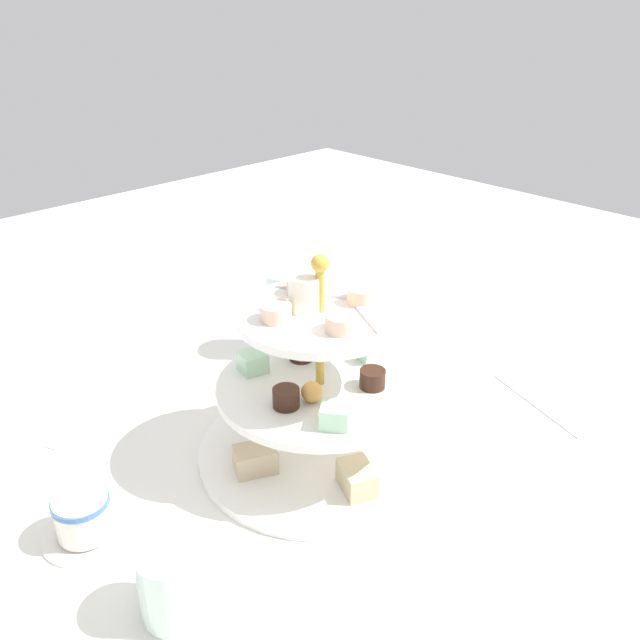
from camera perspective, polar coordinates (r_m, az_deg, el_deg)
The scene contains 7 objects.
ground_plane at distance 0.86m, azimuth -0.00°, elevation -11.12°, with size 2.40×2.40×0.00m, color silver.
tiered_serving_stand at distance 0.81m, azimuth -0.03°, elevation -6.68°, with size 0.30×0.30×0.26m.
water_glass_tall_right at distance 1.05m, azimuth -2.69°, elevation 0.65°, with size 0.07×0.07×0.13m, color silver.
water_glass_short_left at distance 0.67m, azimuth -12.07°, elevation -20.56°, with size 0.06×0.06×0.07m, color silver.
teacup_with_saucer at distance 0.78m, azimuth -19.09°, elevation -15.34°, with size 0.09×0.09×0.05m.
butter_knife_left at distance 0.99m, azimuth 17.58°, elevation -6.61°, with size 0.17×0.01×0.00m, color silver.
butter_knife_right at distance 0.98m, azimuth -18.31°, elevation -7.27°, with size 0.17×0.01×0.00m, color silver.
Camera 1 is at (-0.49, 0.47, 0.52)m, focal length 38.47 mm.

